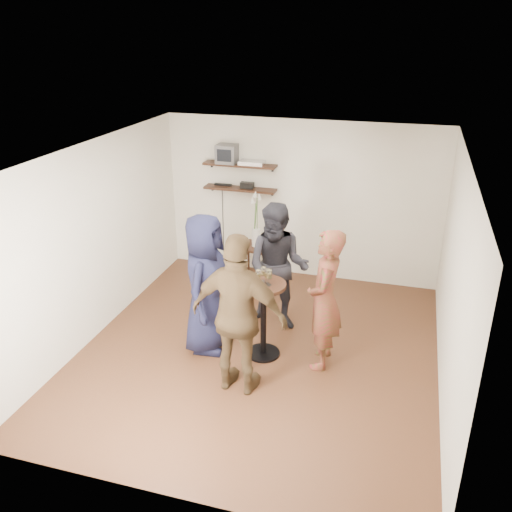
# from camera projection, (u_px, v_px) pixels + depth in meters

# --- Properties ---
(room) EXTENTS (4.58, 5.08, 2.68)m
(room) POSITION_uv_depth(u_px,v_px,m) (259.00, 260.00, 6.57)
(room) COLOR #432215
(room) RESTS_ON ground
(shelf_upper) EXTENTS (1.20, 0.25, 0.04)m
(shelf_upper) POSITION_uv_depth(u_px,v_px,m) (240.00, 165.00, 8.70)
(shelf_upper) COLOR black
(shelf_upper) RESTS_ON room
(shelf_lower) EXTENTS (1.20, 0.25, 0.04)m
(shelf_lower) POSITION_uv_depth(u_px,v_px,m) (240.00, 189.00, 8.86)
(shelf_lower) COLOR black
(shelf_lower) RESTS_ON room
(crt_monitor) EXTENTS (0.32, 0.30, 0.30)m
(crt_monitor) POSITION_uv_depth(u_px,v_px,m) (227.00, 154.00, 8.69)
(crt_monitor) COLOR #59595B
(crt_monitor) RESTS_ON shelf_upper
(dvd_deck) EXTENTS (0.40, 0.24, 0.06)m
(dvd_deck) POSITION_uv_depth(u_px,v_px,m) (252.00, 163.00, 8.63)
(dvd_deck) COLOR silver
(dvd_deck) RESTS_ON shelf_upper
(radio) EXTENTS (0.22, 0.10, 0.10)m
(radio) POSITION_uv_depth(u_px,v_px,m) (247.00, 185.00, 8.80)
(radio) COLOR black
(radio) RESTS_ON shelf_lower
(power_strip) EXTENTS (0.30, 0.05, 0.03)m
(power_strip) POSITION_uv_depth(u_px,v_px,m) (223.00, 185.00, 8.97)
(power_strip) COLOR black
(power_strip) RESTS_ON shelf_lower
(side_table) EXTENTS (0.54, 0.54, 0.57)m
(side_table) POSITION_uv_depth(u_px,v_px,m) (256.00, 251.00, 8.96)
(side_table) COLOR black
(side_table) RESTS_ON room
(vase_lilies) EXTENTS (0.19, 0.20, 0.97)m
(vase_lilies) POSITION_uv_depth(u_px,v_px,m) (256.00, 228.00, 8.80)
(vase_lilies) COLOR silver
(vase_lilies) RESTS_ON side_table
(drinks_table) EXTENTS (0.56, 0.56, 1.02)m
(drinks_table) POSITION_uv_depth(u_px,v_px,m) (263.00, 310.00, 6.76)
(drinks_table) COLOR black
(drinks_table) RESTS_ON room
(wine_glass_fl) EXTENTS (0.06, 0.06, 0.19)m
(wine_glass_fl) POSITION_uv_depth(u_px,v_px,m) (258.00, 275.00, 6.54)
(wine_glass_fl) COLOR silver
(wine_glass_fl) RESTS_ON drinks_table
(wine_glass_fr) EXTENTS (0.07, 0.07, 0.21)m
(wine_glass_fr) POSITION_uv_depth(u_px,v_px,m) (269.00, 275.00, 6.52)
(wine_glass_fr) COLOR silver
(wine_glass_fr) RESTS_ON drinks_table
(wine_glass_bl) EXTENTS (0.06, 0.06, 0.19)m
(wine_glass_bl) POSITION_uv_depth(u_px,v_px,m) (263.00, 272.00, 6.62)
(wine_glass_bl) COLOR silver
(wine_glass_bl) RESTS_ON drinks_table
(wine_glass_br) EXTENTS (0.06, 0.06, 0.19)m
(wine_glass_br) POSITION_uv_depth(u_px,v_px,m) (267.00, 274.00, 6.57)
(wine_glass_br) COLOR silver
(wine_glass_br) RESTS_ON drinks_table
(person_plaid) EXTENTS (0.45, 0.66, 1.79)m
(person_plaid) POSITION_uv_depth(u_px,v_px,m) (325.00, 300.00, 6.49)
(person_plaid) COLOR #A31229
(person_plaid) RESTS_ON room
(person_dark) EXTENTS (0.88, 0.69, 1.80)m
(person_dark) POSITION_uv_depth(u_px,v_px,m) (278.00, 268.00, 7.33)
(person_dark) COLOR black
(person_dark) RESTS_ON room
(person_navy) EXTENTS (0.61, 0.92, 1.84)m
(person_navy) POSITION_uv_depth(u_px,v_px,m) (206.00, 284.00, 6.83)
(person_navy) COLOR black
(person_navy) RESTS_ON room
(person_brown) EXTENTS (1.17, 0.58, 1.93)m
(person_brown) POSITION_uv_depth(u_px,v_px,m) (239.00, 316.00, 5.99)
(person_brown) COLOR #47341E
(person_brown) RESTS_ON room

